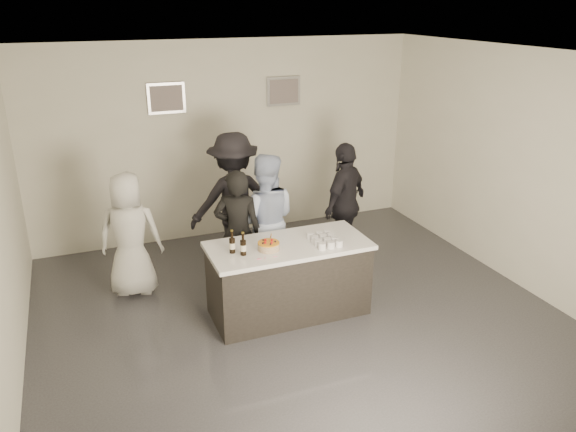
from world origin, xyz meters
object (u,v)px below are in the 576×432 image
object	(u,v)px
bar_counter	(288,279)
person_main_blue	(265,220)
beer_bottle_b	(243,244)
person_guest_back	(234,200)
person_guest_left	(130,235)
beer_bottle_a	(232,242)
person_main_black	(238,233)
person_guest_right	(345,203)
cake	(269,247)

from	to	relation	value
bar_counter	person_main_blue	size ratio (longest dim) A/B	1.06
beer_bottle_b	person_guest_back	bearing A→B (deg)	77.04
beer_bottle_b	person_guest_left	distance (m)	1.70
beer_bottle_a	person_main_black	xyz separation A→B (m)	(0.28, 0.72, -0.22)
person_guest_right	person_guest_back	world-z (taller)	person_guest_back
beer_bottle_a	person_main_black	distance (m)	0.80
beer_bottle_b	person_main_blue	xyz separation A→B (m)	(0.58, 0.95, -0.15)
beer_bottle_a	person_guest_left	world-z (taller)	person_guest_left
beer_bottle_b	person_main_black	size ratio (longest dim) A/B	0.16
bar_counter	person_guest_back	xyz separation A→B (m)	(-0.19, 1.54, 0.49)
person_main_black	person_guest_left	world-z (taller)	person_main_black
beer_bottle_b	person_guest_back	world-z (taller)	person_guest_back
bar_counter	person_guest_right	world-z (taller)	person_guest_right
cake	person_guest_back	bearing A→B (deg)	87.40
cake	person_guest_left	distance (m)	1.88
person_guest_left	person_guest_right	xyz separation A→B (m)	(2.91, -0.13, 0.07)
person_main_black	person_main_blue	size ratio (longest dim) A/B	0.93
person_main_blue	person_guest_left	xyz separation A→B (m)	(-1.65, 0.34, -0.08)
person_guest_right	person_guest_back	distance (m)	1.54
bar_counter	cake	size ratio (longest dim) A/B	7.55
beer_bottle_a	person_main_black	world-z (taller)	person_main_black
person_main_black	person_main_blue	xyz separation A→B (m)	(0.40, 0.14, 0.06)
cake	person_guest_left	xyz separation A→B (m)	(-1.38, 1.27, -0.14)
person_guest_back	cake	bearing A→B (deg)	87.80
beer_bottle_a	person_guest_right	distance (m)	2.22
person_main_blue	beer_bottle_a	bearing A→B (deg)	70.94
cake	beer_bottle_b	bearing A→B (deg)	-174.93
person_main_blue	person_guest_back	xyz separation A→B (m)	(-0.20, 0.69, 0.07)
person_main_black	person_guest_back	distance (m)	0.86
beer_bottle_a	person_main_blue	distance (m)	1.10
person_main_blue	person_guest_right	bearing A→B (deg)	-150.86
person_guest_left	person_guest_back	size ratio (longest dim) A/B	0.84
cake	person_main_black	world-z (taller)	person_main_black
beer_bottle_b	person_guest_left	world-z (taller)	person_guest_left
beer_bottle_a	person_guest_right	bearing A→B (deg)	28.92
person_main_black	person_guest_left	xyz separation A→B (m)	(-1.25, 0.48, -0.02)
beer_bottle_b	person_guest_right	distance (m)	2.18
cake	person_main_blue	xyz separation A→B (m)	(0.28, 0.92, -0.06)
person_main_blue	person_main_black	bearing A→B (deg)	38.25
bar_counter	person_main_black	size ratio (longest dim) A/B	1.14
bar_counter	person_main_black	bearing A→B (deg)	118.65
cake	beer_bottle_b	xyz separation A→B (m)	(-0.30, -0.03, 0.09)
bar_counter	person_guest_back	world-z (taller)	person_guest_back
cake	person_main_black	distance (m)	0.81
person_main_blue	person_guest_left	size ratio (longest dim) A/B	1.10
beer_bottle_b	person_main_blue	distance (m)	1.13
cake	person_guest_back	size ratio (longest dim) A/B	0.13
person_guest_right	person_guest_left	bearing A→B (deg)	-38.14
bar_counter	beer_bottle_b	distance (m)	0.82
person_main_black	bar_counter	bearing A→B (deg)	143.51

